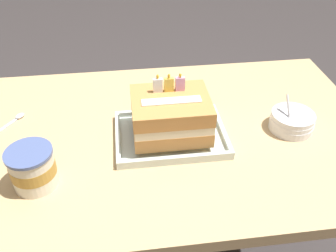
{
  "coord_description": "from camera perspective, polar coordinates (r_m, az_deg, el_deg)",
  "views": [
    {
      "loc": [
        -0.1,
        -0.81,
        1.4
      ],
      "look_at": [
        0.01,
        -0.01,
        0.78
      ],
      "focal_mm": 38.63,
      "sensor_mm": 36.0,
      "label": 1
    }
  ],
  "objects": [
    {
      "name": "dining_table",
      "position": [
        1.11,
        -0.38,
        -5.07
      ],
      "size": [
        1.23,
        0.76,
        0.75
      ],
      "color": "tan",
      "rests_on": "ground_plane"
    },
    {
      "name": "birthday_cake",
      "position": [
        0.98,
        0.43,
        1.78
      ],
      "size": [
        0.21,
        0.17,
        0.16
      ],
      "color": "#C58748",
      "rests_on": "foil_tray"
    },
    {
      "name": "bowl_stack",
      "position": [
        1.1,
        18.94,
        0.73
      ],
      "size": [
        0.13,
        0.13,
        0.1
      ],
      "color": "white",
      "rests_on": "dining_table"
    },
    {
      "name": "serving_spoon_near_tray",
      "position": [
        1.18,
        -23.26,
        0.76
      ],
      "size": [
        0.1,
        0.14,
        0.01
      ],
      "color": "silver",
      "rests_on": "dining_table"
    },
    {
      "name": "ice_cream_tub",
      "position": [
        0.92,
        -20.56,
        -6.21
      ],
      "size": [
        0.11,
        0.11,
        0.1
      ],
      "color": "silver",
      "rests_on": "dining_table"
    },
    {
      "name": "foil_tray",
      "position": [
        1.02,
        0.41,
        -1.48
      ],
      "size": [
        0.31,
        0.23,
        0.02
      ],
      "color": "silver",
      "rests_on": "dining_table"
    }
  ]
}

